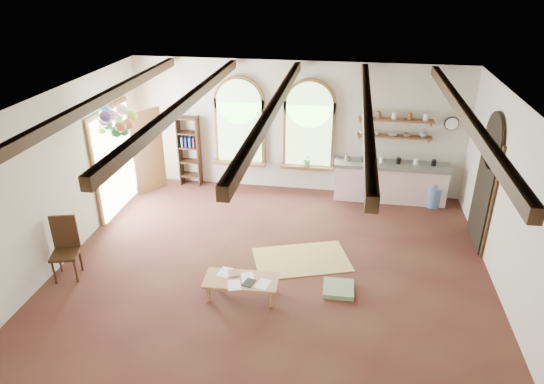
% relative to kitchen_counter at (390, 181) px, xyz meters
% --- Properties ---
extents(floor, '(8.00, 8.00, 0.00)m').
position_rel_kitchen_counter_xyz_m(floor, '(-2.30, -3.20, -0.48)').
color(floor, '#502E21').
rests_on(floor, ground).
extents(ceiling_beams, '(6.20, 6.80, 0.18)m').
position_rel_kitchen_counter_xyz_m(ceiling_beams, '(-2.30, -3.20, 2.62)').
color(ceiling_beams, '#382411').
rests_on(ceiling_beams, ceiling).
extents(window_left, '(1.30, 0.28, 2.20)m').
position_rel_kitchen_counter_xyz_m(window_left, '(-3.70, 0.23, 1.16)').
color(window_left, brown).
rests_on(window_left, floor).
extents(window_right, '(1.30, 0.28, 2.20)m').
position_rel_kitchen_counter_xyz_m(window_right, '(-2.00, 0.23, 1.16)').
color(window_right, brown).
rests_on(window_right, floor).
extents(left_doorway, '(0.10, 1.90, 2.50)m').
position_rel_kitchen_counter_xyz_m(left_doorway, '(-6.25, -1.40, 0.67)').
color(left_doorway, brown).
rests_on(left_doorway, floor).
extents(right_doorway, '(0.10, 1.30, 2.40)m').
position_rel_kitchen_counter_xyz_m(right_doorway, '(1.65, -1.70, 0.62)').
color(right_doorway, black).
rests_on(right_doorway, floor).
extents(kitchen_counter, '(2.68, 0.62, 0.94)m').
position_rel_kitchen_counter_xyz_m(kitchen_counter, '(0.00, 0.00, 0.00)').
color(kitchen_counter, beige).
rests_on(kitchen_counter, floor).
extents(wall_shelf_lower, '(1.70, 0.24, 0.04)m').
position_rel_kitchen_counter_xyz_m(wall_shelf_lower, '(0.00, 0.18, 1.07)').
color(wall_shelf_lower, brown).
rests_on(wall_shelf_lower, wall_back).
extents(wall_shelf_upper, '(1.70, 0.24, 0.04)m').
position_rel_kitchen_counter_xyz_m(wall_shelf_upper, '(0.00, 0.18, 1.47)').
color(wall_shelf_upper, brown).
rests_on(wall_shelf_upper, wall_back).
extents(wall_clock, '(0.32, 0.04, 0.32)m').
position_rel_kitchen_counter_xyz_m(wall_clock, '(1.25, 0.25, 1.42)').
color(wall_clock, black).
rests_on(wall_clock, wall_back).
extents(bookshelf, '(0.53, 0.32, 1.80)m').
position_rel_kitchen_counter_xyz_m(bookshelf, '(-5.00, 0.12, 0.42)').
color(bookshelf, '#382411').
rests_on(bookshelf, floor).
extents(coffee_table, '(1.28, 0.63, 0.36)m').
position_rel_kitchen_counter_xyz_m(coffee_table, '(-2.70, -4.27, -0.16)').
color(coffee_table, '#AA734D').
rests_on(coffee_table, floor).
extents(side_chair, '(0.57, 0.57, 1.16)m').
position_rel_kitchen_counter_xyz_m(side_chair, '(-5.96, -4.19, -0.14)').
color(side_chair, '#382411').
rests_on(side_chair, floor).
extents(floor_mat, '(2.06, 1.63, 0.02)m').
position_rel_kitchen_counter_xyz_m(floor_mat, '(-1.79, -2.98, -0.47)').
color(floor_mat, tan).
rests_on(floor_mat, floor).
extents(floor_cushion, '(0.54, 0.54, 0.09)m').
position_rel_kitchen_counter_xyz_m(floor_cushion, '(-1.05, -3.86, -0.43)').
color(floor_cushion, gray).
rests_on(floor_cushion, floor).
extents(water_jug_a, '(0.32, 0.32, 0.62)m').
position_rel_kitchen_counter_xyz_m(water_jug_a, '(1.02, -0.21, -0.21)').
color(water_jug_a, '#5075AD').
rests_on(water_jug_a, floor).
extents(water_jug_b, '(0.30, 0.30, 0.58)m').
position_rel_kitchen_counter_xyz_m(water_jug_b, '(1.00, 0.00, -0.23)').
color(water_jug_b, '#5075AD').
rests_on(water_jug_b, floor).
extents(balloon_cluster, '(0.83, 0.87, 1.15)m').
position_rel_kitchen_counter_xyz_m(balloon_cluster, '(-5.70, -2.13, 1.86)').
color(balloon_cluster, white).
rests_on(balloon_cluster, floor).
extents(table_book, '(0.24, 0.28, 0.02)m').
position_rel_kitchen_counter_xyz_m(table_book, '(-2.94, -4.17, -0.11)').
color(table_book, olive).
rests_on(table_book, coffee_table).
extents(tablet, '(0.22, 0.27, 0.01)m').
position_rel_kitchen_counter_xyz_m(tablet, '(-2.55, -4.36, -0.11)').
color(tablet, black).
rests_on(tablet, coffee_table).
extents(potted_plant_left, '(0.27, 0.23, 0.30)m').
position_rel_kitchen_counter_xyz_m(potted_plant_left, '(-3.70, 0.12, 0.37)').
color(potted_plant_left, '#598C4C').
rests_on(potted_plant_left, window_left).
extents(potted_plant_right, '(0.27, 0.23, 0.30)m').
position_rel_kitchen_counter_xyz_m(potted_plant_right, '(-2.00, 0.12, 0.37)').
color(potted_plant_right, '#598C4C').
rests_on(potted_plant_right, window_right).
extents(shelf_cup_a, '(0.12, 0.10, 0.10)m').
position_rel_kitchen_counter_xyz_m(shelf_cup_a, '(-0.75, 0.18, 1.14)').
color(shelf_cup_a, white).
rests_on(shelf_cup_a, wall_shelf_lower).
extents(shelf_cup_b, '(0.10, 0.10, 0.09)m').
position_rel_kitchen_counter_xyz_m(shelf_cup_b, '(-0.40, 0.18, 1.14)').
color(shelf_cup_b, beige).
rests_on(shelf_cup_b, wall_shelf_lower).
extents(shelf_bowl_a, '(0.22, 0.22, 0.05)m').
position_rel_kitchen_counter_xyz_m(shelf_bowl_a, '(-0.05, 0.18, 1.12)').
color(shelf_bowl_a, beige).
rests_on(shelf_bowl_a, wall_shelf_lower).
extents(shelf_bowl_b, '(0.20, 0.20, 0.06)m').
position_rel_kitchen_counter_xyz_m(shelf_bowl_b, '(0.30, 0.18, 1.12)').
color(shelf_bowl_b, '#8C664C').
rests_on(shelf_bowl_b, wall_shelf_lower).
extents(shelf_vase, '(0.18, 0.18, 0.19)m').
position_rel_kitchen_counter_xyz_m(shelf_vase, '(0.65, 0.18, 1.19)').
color(shelf_vase, slate).
rests_on(shelf_vase, wall_shelf_lower).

